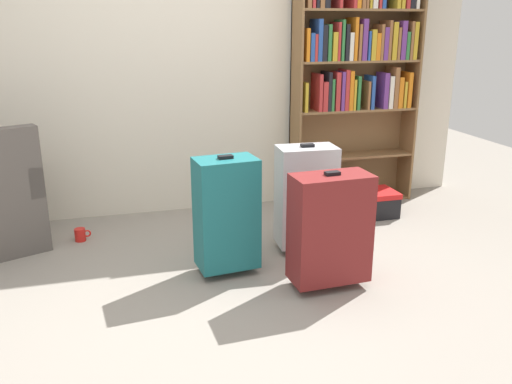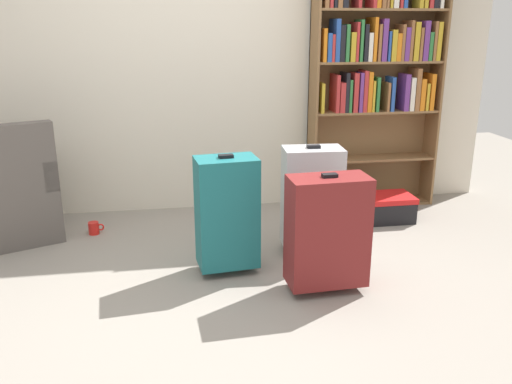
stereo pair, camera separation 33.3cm
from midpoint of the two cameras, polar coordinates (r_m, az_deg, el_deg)
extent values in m
plane|color=gray|center=(3.20, -5.05, -11.58)|extent=(8.78, 8.78, 0.00)
cube|color=beige|center=(4.55, -9.68, 14.10)|extent=(5.01, 0.10, 2.60)
cube|color=brown|center=(4.56, 2.19, 10.90)|extent=(0.02, 0.26, 2.06)
cube|color=brown|center=(4.99, 14.35, 10.96)|extent=(0.02, 0.26, 2.06)
cube|color=brown|center=(4.86, 7.96, 11.16)|extent=(1.10, 0.02, 2.06)
cube|color=brown|center=(4.97, 8.02, -0.75)|extent=(1.06, 0.24, 0.02)
cube|color=brown|center=(4.86, 8.22, 3.87)|extent=(1.06, 0.24, 0.02)
cube|color=brown|center=(4.78, 8.44, 8.66)|extent=(1.06, 0.24, 0.02)
cube|color=brown|center=(4.73, 8.66, 13.59)|extent=(1.06, 0.24, 0.02)
cube|color=brown|center=(4.72, 8.90, 18.57)|extent=(1.06, 0.24, 0.02)
cube|color=gold|center=(4.56, 2.92, 10.08)|extent=(0.03, 0.19, 0.24)
cube|color=#B22D2D|center=(4.61, 4.39, 10.53)|extent=(0.03, 0.21, 0.31)
cube|color=#B22D2D|center=(4.60, 5.02, 10.11)|extent=(0.04, 0.15, 0.25)
cube|color=black|center=(4.63, 5.38, 10.64)|extent=(0.03, 0.20, 0.32)
cube|color=#2D7238|center=(4.65, 5.67, 10.31)|extent=(0.02, 0.22, 0.27)
cube|color=#B22D2D|center=(4.63, 6.33, 10.60)|extent=(0.04, 0.16, 0.32)
cube|color=#66337F|center=(4.65, 6.86, 10.62)|extent=(0.03, 0.16, 0.32)
cube|color=#B22D2D|center=(4.68, 7.22, 10.74)|extent=(0.03, 0.19, 0.34)
cube|color=orange|center=(4.69, 7.67, 10.69)|extent=(0.04, 0.19, 0.33)
cube|color=gold|center=(4.69, 8.13, 10.22)|extent=(0.02, 0.15, 0.26)
cube|color=#2D7238|center=(4.74, 8.40, 10.45)|extent=(0.03, 0.22, 0.28)
cube|color=brown|center=(4.75, 9.56, 10.15)|extent=(0.02, 0.16, 0.24)
cube|color=#264C99|center=(4.77, 9.97, 10.42)|extent=(0.03, 0.17, 0.28)
cube|color=#66337F|center=(4.82, 11.31, 10.55)|extent=(0.04, 0.18, 0.30)
cube|color=silver|center=(4.85, 11.85, 10.38)|extent=(0.04, 0.17, 0.28)
cube|color=brown|center=(4.88, 12.29, 10.83)|extent=(0.04, 0.20, 0.35)
cube|color=orange|center=(4.90, 12.78, 10.32)|extent=(0.04, 0.19, 0.26)
cube|color=gold|center=(4.93, 13.20, 10.11)|extent=(0.02, 0.20, 0.23)
cube|color=orange|center=(4.94, 13.67, 10.55)|extent=(0.04, 0.20, 0.30)
cube|color=orange|center=(4.53, 2.98, 15.36)|extent=(0.03, 0.21, 0.26)
cube|color=#264C99|center=(4.53, 3.54, 15.12)|extent=(0.03, 0.17, 0.22)
cube|color=#B22D2D|center=(4.56, 3.81, 15.07)|extent=(0.02, 0.22, 0.21)
cube|color=#264C99|center=(4.57, 4.25, 15.81)|extent=(0.04, 0.22, 0.33)
cube|color=black|center=(4.58, 4.75, 15.51)|extent=(0.04, 0.21, 0.29)
cube|color=#2D7238|center=(4.58, 5.33, 15.52)|extent=(0.03, 0.18, 0.29)
cube|color=gold|center=(4.59, 5.95, 15.13)|extent=(0.04, 0.16, 0.23)
cube|color=#B22D2D|center=(4.62, 6.30, 15.62)|extent=(0.02, 0.20, 0.31)
cube|color=#2D7238|center=(4.63, 6.73, 15.72)|extent=(0.02, 0.19, 0.33)
cube|color=black|center=(4.66, 7.10, 15.51)|extent=(0.03, 0.22, 0.29)
cube|color=silver|center=(4.64, 7.69, 15.07)|extent=(0.03, 0.16, 0.23)
cube|color=orange|center=(4.68, 8.01, 15.81)|extent=(0.03, 0.22, 0.34)
cube|color=brown|center=(4.67, 8.60, 15.45)|extent=(0.02, 0.16, 0.29)
cube|color=#66337F|center=(4.71, 8.98, 15.70)|extent=(0.04, 0.20, 0.33)
cube|color=#264C99|center=(4.73, 9.45, 15.10)|extent=(0.02, 0.20, 0.24)
cube|color=gold|center=(4.73, 9.96, 15.16)|extent=(0.04, 0.18, 0.25)
cube|color=orange|center=(4.77, 10.32, 14.98)|extent=(0.04, 0.22, 0.22)
cube|color=brown|center=(4.77, 10.82, 15.37)|extent=(0.03, 0.18, 0.29)
cube|color=#66337F|center=(4.77, 11.30, 15.20)|extent=(0.04, 0.15, 0.27)
cube|color=brown|center=(4.80, 11.60, 15.53)|extent=(0.03, 0.19, 0.32)
cube|color=gold|center=(4.82, 12.11, 15.43)|extent=(0.04, 0.19, 0.31)
cube|color=brown|center=(4.84, 12.53, 15.15)|extent=(0.02, 0.19, 0.26)
cube|color=#66337F|center=(4.85, 13.05, 15.43)|extent=(0.04, 0.17, 0.32)
cube|color=#2D7238|center=(4.86, 13.53, 14.89)|extent=(0.03, 0.15, 0.23)
cube|color=brown|center=(4.89, 13.85, 15.37)|extent=(0.02, 0.18, 0.31)
cube|color=gold|center=(4.90, 14.26, 15.32)|extent=(0.04, 0.17, 0.31)
cube|color=#59514C|center=(4.34, -25.61, 1.86)|extent=(0.36, 0.69, 0.22)
cylinder|color=red|center=(4.26, -20.36, -4.32)|extent=(0.08, 0.08, 0.10)
torus|color=red|center=(4.26, -19.67, -4.21)|extent=(0.06, 0.01, 0.06)
cube|color=black|center=(4.55, 9.53, -1.44)|extent=(0.50, 0.29, 0.19)
cube|color=red|center=(4.52, 9.59, -0.25)|extent=(0.51, 0.30, 0.04)
cube|color=maroon|center=(3.22, 4.95, -3.90)|extent=(0.48, 0.27, 0.66)
cube|color=black|center=(3.11, 5.11, 1.95)|extent=(0.09, 0.05, 0.02)
cylinder|color=black|center=(3.31, 2.12, -9.98)|extent=(0.05, 0.05, 0.05)
cylinder|color=black|center=(3.43, 7.35, -9.11)|extent=(0.05, 0.05, 0.05)
cube|color=#19666B|center=(3.40, -5.97, -2.32)|extent=(0.40, 0.29, 0.71)
cube|color=black|center=(3.29, -6.17, 3.69)|extent=(0.09, 0.06, 0.02)
cylinder|color=black|center=(3.52, -7.88, -8.43)|extent=(0.05, 0.05, 0.05)
cylinder|color=black|center=(3.58, -3.70, -7.81)|extent=(0.05, 0.05, 0.05)
cube|color=#B7BABF|center=(3.74, 2.80, -0.46)|extent=(0.41, 0.27, 0.70)
cube|color=black|center=(3.64, 2.88, 4.95)|extent=(0.09, 0.05, 0.02)
cylinder|color=black|center=(3.84, 0.68, -5.94)|extent=(0.05, 0.05, 0.05)
cylinder|color=black|center=(3.91, 4.71, -5.56)|extent=(0.05, 0.05, 0.05)
camera|label=1|loc=(0.17, -92.86, -0.91)|focal=37.64mm
camera|label=2|loc=(0.17, 87.14, 0.91)|focal=37.64mm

